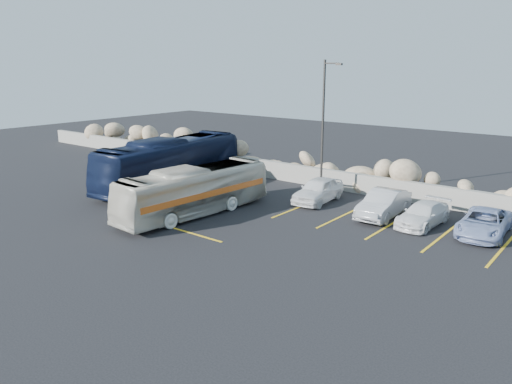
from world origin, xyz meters
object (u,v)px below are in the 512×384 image
Objects in this scene: car_a at (318,190)px; car_d at (484,223)px; car_c at (423,214)px; vintage_bus at (194,191)px; car_b at (384,204)px; lamppost at (324,126)px; tour_coach at (171,162)px.

car_a is 9.12m from car_d.
vintage_bus is at bearing -147.49° from car_c.
car_c is 2.78m from car_d.
vintage_bus is at bearing -146.38° from car_b.
lamppost is 7.71m from car_c.
car_a is at bearing 174.91° from car_d.
car_a is 4.24m from car_b.
car_c is 0.89× the size of car_d.
vintage_bus reaches higher than car_d.
car_b reaches higher than car_c.
car_d is at bearing -5.52° from car_a.
tour_coach is 16.01m from car_c.
car_b is at bearing 3.92° from tour_coach.
tour_coach is at bearing -168.60° from car_c.
lamppost reaches higher than car_c.
lamppost is 1.94× the size of car_a.
car_d is at bearing 0.76° from car_b.
car_b is (8.06, 5.75, -0.58)m from vintage_bus.
car_d is (18.59, 2.52, -0.99)m from tour_coach.
vintage_bus is 2.15× the size of car_b.
car_d is (4.90, 0.23, -0.10)m from car_b.
lamppost is 8.40m from vintage_bus.
car_b is 0.99× the size of car_d.
vintage_bus is at bearing -126.27° from car_a.
vintage_bus reaches higher than car_b.
vintage_bus is 6.61m from tour_coach.
car_a is at bearing -72.43° from lamppost.
car_a is at bearing 172.49° from car_b.
vintage_bus is (-3.59, -6.97, -3.01)m from lamppost.
tour_coach is 2.96× the size of car_c.
car_c is at bearing 2.26° from tour_coach.
car_d is at bearing 10.56° from car_c.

